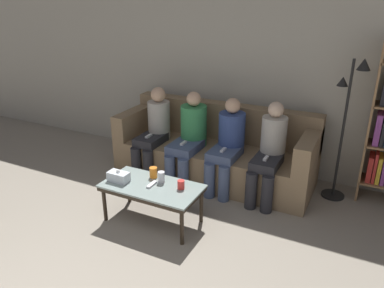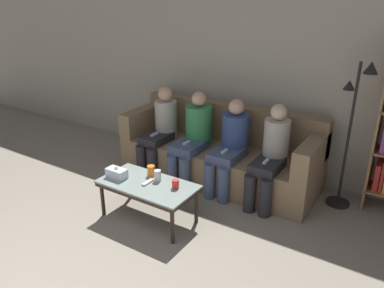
# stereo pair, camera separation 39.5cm
# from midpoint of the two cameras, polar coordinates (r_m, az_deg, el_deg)

# --- Properties ---
(wall_back) EXTENTS (12.00, 0.06, 2.60)m
(wall_back) POSITION_cam_midpoint_polar(r_m,az_deg,el_deg) (4.94, 9.84, 10.97)
(wall_back) COLOR #B7B2A3
(wall_back) RESTS_ON ground_plane
(couch) EXTENTS (2.49, 0.88, 0.90)m
(couch) POSITION_cam_midpoint_polar(r_m,az_deg,el_deg) (4.78, 6.68, -1.43)
(couch) COLOR #897051
(couch) RESTS_ON ground_plane
(coffee_table) EXTENTS (1.01, 0.52, 0.42)m
(coffee_table) POSITION_cam_midpoint_polar(r_m,az_deg,el_deg) (3.85, -3.81, -6.63)
(coffee_table) COLOR #8C9E99
(coffee_table) RESTS_ON ground_plane
(cup_near_left) EXTENTS (0.08, 0.08, 0.11)m
(cup_near_left) POSITION_cam_midpoint_polar(r_m,az_deg,el_deg) (3.96, -3.42, -4.14)
(cup_near_left) COLOR orange
(cup_near_left) RESTS_ON coffee_table
(cup_near_right) EXTENTS (0.07, 0.07, 0.12)m
(cup_near_right) POSITION_cam_midpoint_polar(r_m,az_deg,el_deg) (3.85, -2.33, -4.89)
(cup_near_right) COLOR silver
(cup_near_right) RESTS_ON coffee_table
(cup_far_center) EXTENTS (0.07, 0.07, 0.09)m
(cup_far_center) POSITION_cam_midpoint_polar(r_m,az_deg,el_deg) (3.71, 0.52, -6.17)
(cup_far_center) COLOR red
(cup_far_center) RESTS_ON coffee_table
(tissue_box) EXTENTS (0.22, 0.12, 0.13)m
(tissue_box) POSITION_cam_midpoint_polar(r_m,az_deg,el_deg) (3.96, -8.63, -4.47)
(tissue_box) COLOR silver
(tissue_box) RESTS_ON coffee_table
(game_remote) EXTENTS (0.04, 0.15, 0.02)m
(game_remote) POSITION_cam_midpoint_polar(r_m,az_deg,el_deg) (3.83, -3.83, -5.92)
(game_remote) COLOR white
(game_remote) RESTS_ON coffee_table
(standing_lamp) EXTENTS (0.31, 0.26, 1.61)m
(standing_lamp) POSITION_cam_midpoint_polar(r_m,az_deg,el_deg) (4.30, 25.81, 3.12)
(standing_lamp) COLOR black
(standing_lamp) RESTS_ON ground_plane
(seated_person_left_end) EXTENTS (0.31, 0.64, 1.12)m
(seated_person_left_end) POSITION_cam_midpoint_polar(r_m,az_deg,el_deg) (4.86, -2.48, 2.34)
(seated_person_left_end) COLOR #28282D
(seated_person_left_end) RESTS_ON ground_plane
(seated_person_mid_left) EXTENTS (0.33, 0.68, 1.12)m
(seated_person_mid_left) POSITION_cam_midpoint_polar(r_m,az_deg,el_deg) (4.60, 2.74, 1.31)
(seated_person_mid_left) COLOR #47567A
(seated_person_mid_left) RESTS_ON ground_plane
(seated_person_mid_right) EXTENTS (0.31, 0.65, 1.10)m
(seated_person_mid_right) POSITION_cam_midpoint_polar(r_m,az_deg,el_deg) (4.40, 8.47, -0.07)
(seated_person_mid_right) COLOR #47567A
(seated_person_mid_right) RESTS_ON ground_plane
(seated_person_right_end) EXTENTS (0.31, 0.65, 1.12)m
(seated_person_right_end) POSITION_cam_midpoint_polar(r_m,az_deg,el_deg) (4.22, 14.63, -1.53)
(seated_person_right_end) COLOR #28282D
(seated_person_right_end) RESTS_ON ground_plane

